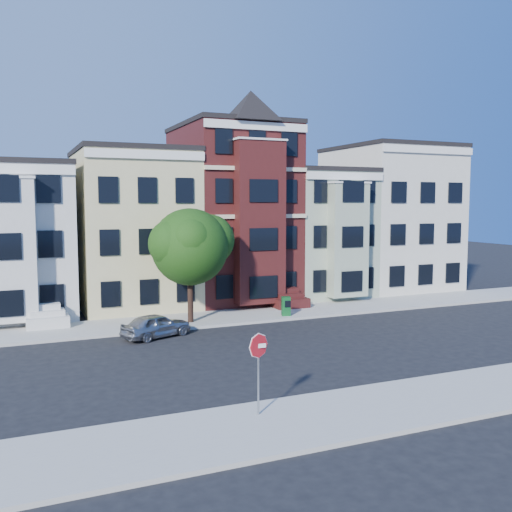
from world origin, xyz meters
name	(u,v)px	position (x,y,z in m)	size (l,w,h in m)	color
ground	(339,345)	(0.00, 0.00, 0.00)	(120.00, 120.00, 0.00)	black
far_sidewalk	(270,314)	(0.00, 8.00, 0.07)	(60.00, 4.00, 0.15)	#9E9B93
near_sidewalk	(458,394)	(0.00, -8.00, 0.07)	(60.00, 4.00, 0.15)	#9E9B93
house_white	(1,242)	(-15.00, 14.50, 4.50)	(8.00, 9.00, 9.00)	silver
house_yellow	(133,231)	(-7.00, 14.50, 5.00)	(7.00, 9.00, 10.00)	#CCC089
house_brown	(232,215)	(0.00, 14.50, 6.00)	(7.00, 9.00, 12.00)	#3D1312
house_green	(312,234)	(6.50, 14.50, 4.50)	(6.00, 9.00, 9.00)	#97A48B
house_cream	(389,220)	(13.50, 14.50, 5.50)	(8.00, 9.00, 11.00)	beige
street_tree	(190,252)	(-5.25, 7.32, 4.11)	(6.81, 6.81, 7.92)	#244F14
parked_car	(156,325)	(-7.77, 5.03, 0.63)	(1.48, 3.68, 1.25)	#9B9CA2
newspaper_box	(286,306)	(0.51, 6.82, 0.71)	(0.51, 0.45, 1.13)	#0E4F1F
stop_sign	(258,369)	(-7.38, -7.13, 1.64)	(0.82, 0.11, 2.98)	red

